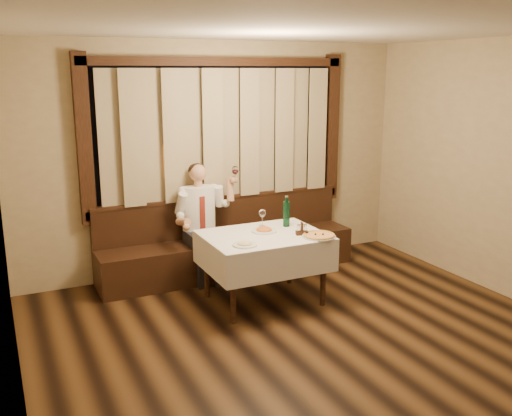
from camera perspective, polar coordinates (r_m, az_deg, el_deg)
name	(u,v)px	position (r m, az deg, el deg)	size (l,w,h in m)	color
room	(299,177)	(5.25, 4.33, 3.13)	(5.01, 6.01, 2.81)	black
banquette	(228,248)	(7.08, -2.86, -4.01)	(3.20, 0.61, 0.94)	black
dining_table	(264,244)	(6.08, 0.81, -3.60)	(1.27, 0.97, 0.76)	black
pizza	(319,235)	(5.99, 6.32, -2.75)	(0.35, 0.35, 0.04)	white
pasta_red	(264,228)	(6.14, 0.81, -2.04)	(0.28, 0.28, 0.09)	white
pasta_cream	(245,242)	(5.66, -1.13, -3.45)	(0.25, 0.25, 0.08)	white
green_bottle	(286,213)	(6.34, 3.06, -0.54)	(0.08, 0.08, 0.35)	#0F4827
table_wine_glass	(262,214)	(6.31, 0.63, -0.58)	(0.08, 0.08, 0.20)	white
cruet_caddy	(302,230)	(6.04, 4.61, -2.24)	(0.14, 0.10, 0.14)	black
seated_man	(201,213)	(6.73, -5.48, -0.54)	(0.76, 0.57, 1.39)	black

